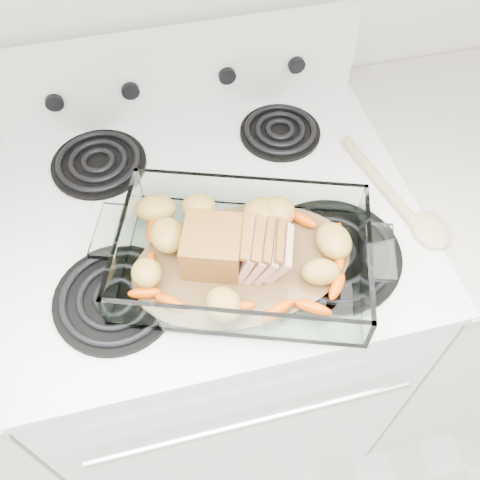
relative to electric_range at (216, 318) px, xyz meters
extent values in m
cube|color=white|center=(0.00, 0.00, -0.02)|extent=(0.76, 0.65, 0.92)
cube|color=black|center=(0.00, -0.32, -0.03)|extent=(0.65, 0.02, 0.55)
cylinder|color=silver|center=(0.00, -0.36, 0.26)|extent=(0.61, 0.02, 0.02)
cube|color=white|center=(0.00, 0.00, 0.44)|extent=(0.78, 0.67, 0.02)
cube|color=white|center=(0.00, 0.29, 0.54)|extent=(0.76, 0.06, 0.18)
cylinder|color=black|center=(-0.19, -0.16, 0.46)|extent=(0.21, 0.21, 0.01)
cylinder|color=black|center=(0.19, -0.16, 0.46)|extent=(0.25, 0.25, 0.01)
cylinder|color=black|center=(-0.19, 0.16, 0.46)|extent=(0.19, 0.19, 0.01)
cylinder|color=black|center=(0.19, 0.16, 0.46)|extent=(0.17, 0.17, 0.01)
cylinder|color=black|center=(-0.25, 0.26, 0.54)|extent=(0.04, 0.02, 0.04)
cylinder|color=black|center=(-0.10, 0.26, 0.54)|extent=(0.04, 0.02, 0.04)
cylinder|color=black|center=(0.10, 0.26, 0.54)|extent=(0.04, 0.02, 0.04)
cylinder|color=black|center=(0.25, 0.26, 0.54)|extent=(0.04, 0.02, 0.04)
cube|color=white|center=(0.66, 0.00, -0.03)|extent=(0.55, 0.65, 0.90)
cube|color=silver|center=(0.03, -0.15, 0.47)|extent=(0.42, 0.27, 0.01)
cube|color=silver|center=(0.03, -0.28, 0.51)|extent=(0.42, 0.01, 0.07)
cube|color=silver|center=(0.03, -0.02, 0.51)|extent=(0.42, 0.01, 0.07)
cube|color=silver|center=(-0.17, -0.15, 0.51)|extent=(0.01, 0.27, 0.07)
cube|color=silver|center=(0.24, -0.15, 0.51)|extent=(0.01, 0.27, 0.07)
cylinder|color=brown|center=(0.03, -0.15, 0.47)|extent=(0.24, 0.24, 0.00)
cube|color=#905E22|center=(-0.02, -0.15, 0.51)|extent=(0.10, 0.10, 0.08)
cube|color=tan|center=(0.04, -0.15, 0.51)|extent=(0.04, 0.09, 0.07)
cube|color=tan|center=(0.05, -0.15, 0.51)|extent=(0.04, 0.09, 0.07)
cube|color=tan|center=(0.07, -0.15, 0.50)|extent=(0.04, 0.09, 0.07)
cube|color=tan|center=(0.09, -0.15, 0.50)|extent=(0.04, 0.09, 0.06)
ellipsoid|color=#DF4B05|center=(-0.12, -0.23, 0.48)|extent=(0.06, 0.02, 0.02)
ellipsoid|color=#DF4B05|center=(0.15, -0.23, 0.48)|extent=(0.06, 0.02, 0.02)
ellipsoid|color=#DF4B05|center=(0.19, -0.13, 0.48)|extent=(0.06, 0.02, 0.02)
ellipsoid|color=#DF4B05|center=(-0.13, -0.11, 0.48)|extent=(0.06, 0.02, 0.02)
ellipsoid|color=gold|center=(-0.13, -0.07, 0.49)|extent=(0.06, 0.06, 0.05)
ellipsoid|color=gold|center=(0.05, -0.06, 0.49)|extent=(0.06, 0.06, 0.05)
ellipsoid|color=gold|center=(0.16, -0.17, 0.49)|extent=(0.06, 0.06, 0.05)
cylinder|color=#C3AB8B|center=(0.34, -0.02, 0.46)|extent=(0.07, 0.24, 0.02)
ellipsoid|color=#C3AB8B|center=(0.38, -0.16, 0.46)|extent=(0.07, 0.09, 0.02)
camera|label=1|loc=(-0.09, -0.64, 1.24)|focal=40.00mm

